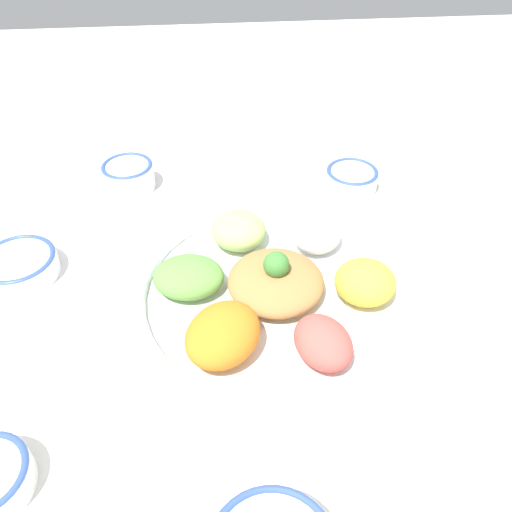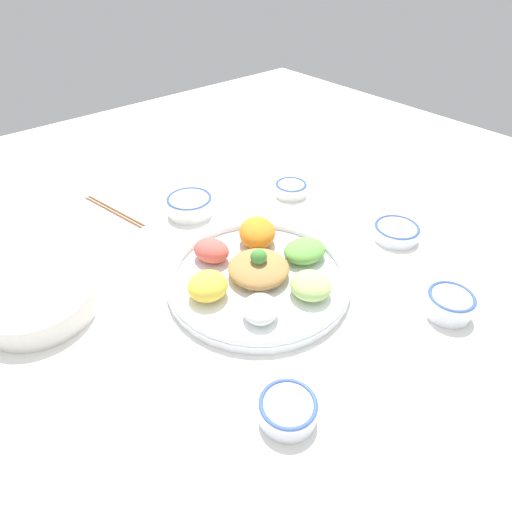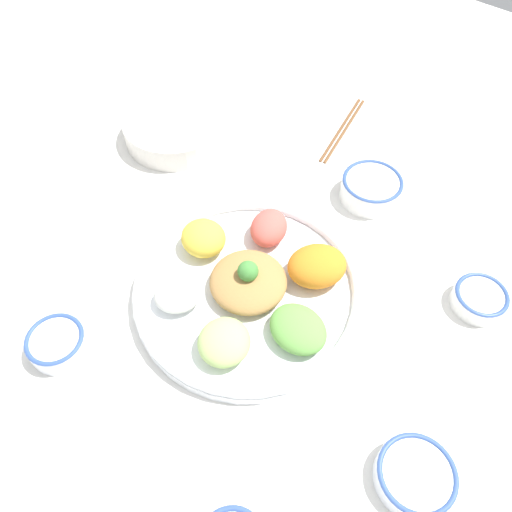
% 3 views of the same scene
% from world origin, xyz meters
% --- Properties ---
extents(ground_plane, '(2.40, 2.40, 0.00)m').
position_xyz_m(ground_plane, '(0.00, 0.00, 0.00)').
color(ground_plane, white).
extents(salad_platter, '(0.38, 0.38, 0.09)m').
position_xyz_m(salad_platter, '(0.02, 0.02, 0.03)').
color(salad_platter, white).
rests_on(salad_platter, ground_plane).
extents(sauce_bowl_red, '(0.09, 0.09, 0.04)m').
position_xyz_m(sauce_bowl_red, '(-0.15, -0.24, 0.02)').
color(sauce_bowl_red, white).
rests_on(sauce_bowl_red, ground_plane).
extents(sauce_bowl_dark, '(0.09, 0.09, 0.05)m').
position_xyz_m(sauce_bowl_dark, '(0.24, -0.28, 0.03)').
color(sauce_bowl_dark, white).
rests_on(sauce_bowl_dark, ground_plane).
extents(rice_bowl_plain, '(0.11, 0.11, 0.03)m').
position_xyz_m(rice_bowl_plain, '(0.38, -0.07, 0.02)').
color(rice_bowl_plain, white).
rests_on(rice_bowl_plain, ground_plane).
extents(serving_spoon_main, '(0.09, 0.13, 0.01)m').
position_xyz_m(serving_spoon_main, '(0.09, -0.46, 0.00)').
color(serving_spoon_main, white).
rests_on(serving_spoon_main, ground_plane).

